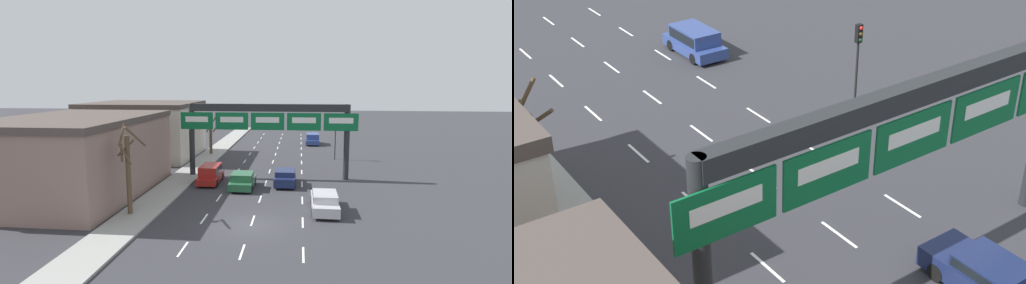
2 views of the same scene
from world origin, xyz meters
The scene contains 6 objects.
lane_dashes centered at (0.00, 13.50, 0.01)m, with size 6.72×67.00×0.01m.
sign_gantry centered at (0.00, 13.19, 5.48)m, with size 16.73×0.70×7.10m.
car_navy centered at (1.78, 10.70, 0.75)m, with size 1.88×4.34×1.40m.
suv_blue centered at (4.96, 34.98, 0.91)m, with size 1.96×4.50×1.64m.
traffic_light_near_gantry centered at (7.24, 23.30, 3.35)m, with size 0.30×0.35×4.69m.
tree_bare_second centered at (-8.13, 24.93, 2.37)m, with size 1.68×1.24×4.84m.
Camera 2 is at (-14.78, -0.12, 15.75)m, focal length 50.00 mm.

